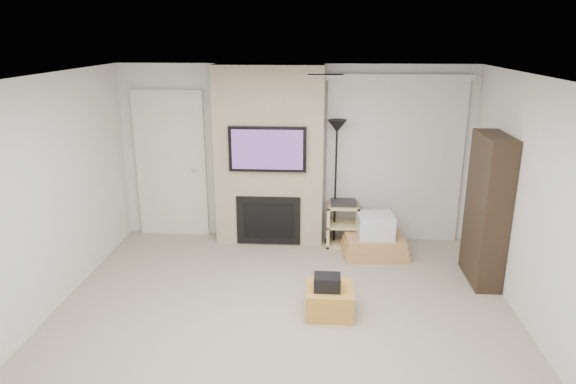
# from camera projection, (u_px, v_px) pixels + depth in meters

# --- Properties ---
(floor) EXTENTS (5.00, 5.50, 0.00)m
(floor) POSITION_uv_depth(u_px,v_px,m) (280.00, 338.00, 5.08)
(floor) COLOR #A09883
(floor) RESTS_ON ground
(ceiling) EXTENTS (5.00, 5.50, 0.00)m
(ceiling) POSITION_uv_depth(u_px,v_px,m) (279.00, 82.00, 4.34)
(ceiling) COLOR white
(ceiling) RESTS_ON wall_back
(wall_back) EXTENTS (5.00, 0.00, 2.50)m
(wall_back) POSITION_uv_depth(u_px,v_px,m) (295.00, 153.00, 7.33)
(wall_back) COLOR silver
(wall_back) RESTS_ON ground
(wall_left) EXTENTS (0.00, 5.50, 2.50)m
(wall_left) POSITION_uv_depth(u_px,v_px,m) (17.00, 214.00, 4.86)
(wall_left) COLOR silver
(wall_left) RESTS_ON ground
(wall_right) EXTENTS (0.00, 5.50, 2.50)m
(wall_right) POSITION_uv_depth(u_px,v_px,m) (560.00, 227.00, 4.56)
(wall_right) COLOR silver
(wall_right) RESTS_ON ground
(hvac_vent) EXTENTS (0.35, 0.18, 0.01)m
(hvac_vent) POSITION_uv_depth(u_px,v_px,m) (326.00, 75.00, 5.08)
(hvac_vent) COLOR silver
(hvac_vent) RESTS_ON ceiling
(ottoman) EXTENTS (0.50, 0.50, 0.30)m
(ottoman) POSITION_uv_depth(u_px,v_px,m) (329.00, 300.00, 5.51)
(ottoman) COLOR #C18835
(ottoman) RESTS_ON floor
(black_bag) EXTENTS (0.28, 0.22, 0.16)m
(black_bag) POSITION_uv_depth(u_px,v_px,m) (327.00, 282.00, 5.40)
(black_bag) COLOR black
(black_bag) RESTS_ON ottoman
(fireplace_wall) EXTENTS (1.50, 0.47, 2.50)m
(fireplace_wall) POSITION_uv_depth(u_px,v_px,m) (269.00, 157.00, 7.16)
(fireplace_wall) COLOR tan
(fireplace_wall) RESTS_ON floor
(entry_door) EXTENTS (1.02, 0.11, 2.14)m
(entry_door) POSITION_uv_depth(u_px,v_px,m) (171.00, 165.00, 7.46)
(entry_door) COLOR silver
(entry_door) RESTS_ON floor
(vertical_blinds) EXTENTS (1.98, 0.10, 2.37)m
(vertical_blinds) POSITION_uv_depth(u_px,v_px,m) (394.00, 154.00, 7.19)
(vertical_blinds) COLOR silver
(vertical_blinds) RESTS_ON floor
(floor_lamp) EXTENTS (0.26, 0.26, 1.78)m
(floor_lamp) POSITION_uv_depth(u_px,v_px,m) (336.00, 147.00, 7.01)
(floor_lamp) COLOR black
(floor_lamp) RESTS_ON floor
(av_stand) EXTENTS (0.45, 0.38, 0.66)m
(av_stand) POSITION_uv_depth(u_px,v_px,m) (343.00, 222.00, 7.25)
(av_stand) COLOR beige
(av_stand) RESTS_ON floor
(box_stack) EXTENTS (0.90, 0.71, 0.57)m
(box_stack) POSITION_uv_depth(u_px,v_px,m) (374.00, 239.00, 6.96)
(box_stack) COLOR tan
(box_stack) RESTS_ON floor
(bookshelf) EXTENTS (0.30, 0.80, 1.80)m
(bookshelf) POSITION_uv_depth(u_px,v_px,m) (487.00, 210.00, 6.05)
(bookshelf) COLOR black
(bookshelf) RESTS_ON floor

